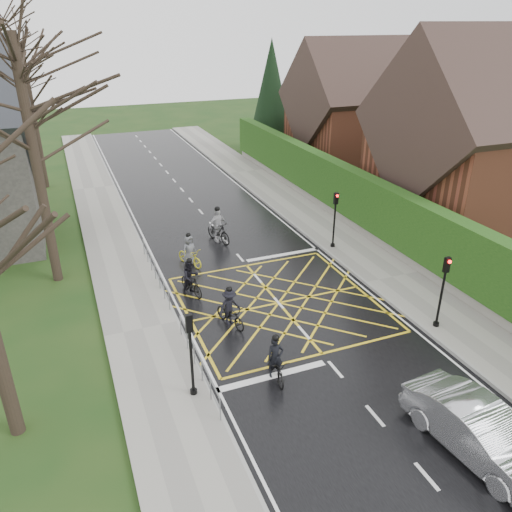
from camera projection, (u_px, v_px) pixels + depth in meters
ground at (279, 303)px, 22.10m from camera, size 120.00×120.00×0.00m
road at (279, 303)px, 22.10m from camera, size 9.00×80.00×0.01m
sidewalk_right at (392, 278)px, 24.07m from camera, size 3.00×80.00×0.15m
sidewalk_left at (143, 330)px, 20.06m from camera, size 3.00×80.00×0.15m
stone_wall at (357, 225)px, 29.57m from camera, size 0.50×38.00×0.70m
hedge at (359, 197)px, 28.82m from camera, size 0.90×38.00×2.80m
house_near at (488, 149)px, 28.35m from camera, size 11.80×9.80×11.30m
house_far at (356, 115)px, 40.26m from camera, size 9.80×8.80×10.30m
conifer at (271, 97)px, 45.36m from camera, size 4.60×4.60×10.00m
tree_near at (26, 111)px, 20.73m from camera, size 9.24×9.24×11.44m
tree_mid at (6, 76)px, 26.80m from camera, size 10.08×10.08×12.48m
tree_far at (28, 87)px, 34.37m from camera, size 8.40×8.40×10.40m
railing_south at (198, 357)px, 17.27m from camera, size 0.05×5.04×1.03m
railing_north at (155, 267)px, 23.56m from camera, size 0.05×6.04×1.03m
traffic_light_ne at (334, 221)px, 26.61m from camera, size 0.24×0.31×3.21m
traffic_light_se at (442, 293)px, 19.56m from camera, size 0.24×0.31×3.21m
traffic_light_sw at (191, 356)px, 15.91m from camera, size 0.24×0.31×3.21m
cyclist_rear at (276, 364)px, 17.29m from camera, size 0.85×1.84×1.73m
cyclist_back at (191, 280)px, 22.59m from camera, size 0.97×1.84×1.78m
cyclist_mid at (230, 311)px, 20.30m from camera, size 1.16×1.89×1.74m
cyclist_front at (218, 229)px, 27.89m from camera, size 1.21×2.17×2.09m
cyclist_lead at (190, 254)px, 25.30m from camera, size 1.29×1.90×1.75m
car at (479, 431)px, 14.17m from camera, size 2.16×4.87×1.55m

